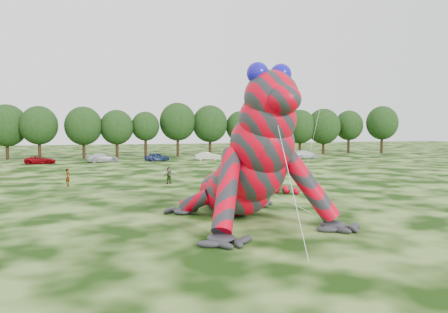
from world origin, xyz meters
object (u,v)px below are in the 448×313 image
at_px(car_3, 103,158).
at_px(tree_6, 39,133).
at_px(tree_5, 7,132).
at_px(tree_8, 117,134).
at_px(tree_7, 84,133).
at_px(spectator_5, 169,175).
at_px(inflatable_gecko, 233,144).
at_px(car_2, 40,160).
at_px(car_5, 208,156).
at_px(tree_15, 324,131).
at_px(tree_16, 349,132).
at_px(tree_11, 210,131).
at_px(tree_13, 275,130).
at_px(car_7, 305,154).
at_px(tree_17, 382,130).
at_px(tree_12, 241,133).
at_px(car_4, 157,157).
at_px(spectator_0, 68,177).
at_px(spectator_2, 257,163).
at_px(car_6, 257,155).
at_px(tree_14, 300,132).
at_px(tree_9, 146,135).
at_px(tree_10, 178,130).

bearing_deg(car_3, tree_6, 42.65).
height_order(tree_5, tree_8, tree_5).
xyz_separation_m(tree_7, spectator_5, (10.15, -38.32, -3.88)).
relative_size(inflatable_gecko, tree_7, 2.01).
xyz_separation_m(car_2, car_5, (27.05, 0.78, 0.08)).
relative_size(car_2, car_5, 1.06).
bearing_deg(tree_15, tree_16, 12.93).
relative_size(tree_11, spectator_5, 5.90).
height_order(tree_13, car_7, tree_13).
bearing_deg(tree_16, tree_17, -22.63).
height_order(tree_5, car_2, tree_5).
height_order(tree_12, car_4, tree_12).
relative_size(tree_12, car_5, 2.05).
height_order(car_4, spectator_0, spectator_0).
xyz_separation_m(tree_6, car_4, (19.69, -8.78, -4.03)).
xyz_separation_m(tree_12, spectator_0, (-29.87, -38.52, -3.62)).
xyz_separation_m(tree_11, spectator_5, (-13.72, -39.71, -4.18)).
height_order(tree_11, car_5, tree_11).
relative_size(tree_13, spectator_2, 5.80).
relative_size(tree_7, car_6, 2.07).
relative_size(tree_5, tree_14, 1.04).
bearing_deg(tree_15, tree_11, 179.02).
bearing_deg(inflatable_gecko, tree_16, 43.07).
bearing_deg(tree_9, tree_10, 11.02).
relative_size(tree_6, tree_8, 1.06).
bearing_deg(spectator_0, tree_8, -1.37).
relative_size(tree_5, car_2, 2.11).
relative_size(tree_11, tree_16, 1.07).
distance_m(car_5, spectator_0, 35.32).
distance_m(inflatable_gecko, tree_16, 72.24).
relative_size(inflatable_gecko, tree_12, 2.12).
xyz_separation_m(tree_13, tree_15, (11.34, 0.64, -0.25)).
distance_m(tree_16, car_3, 53.59).
distance_m(car_7, spectator_5, 40.81).
distance_m(tree_11, tree_13, 13.39).
xyz_separation_m(tree_6, tree_12, (37.57, 1.05, -0.26)).
height_order(tree_13, car_6, tree_13).
bearing_deg(spectator_0, tree_11, -24.12).
height_order(car_2, car_7, car_7).
bearing_deg(car_3, tree_5, 48.97).
xyz_separation_m(car_2, car_3, (9.39, 0.95, 0.09)).
height_order(tree_9, tree_13, tree_13).
bearing_deg(spectator_5, car_5, 36.12).
distance_m(tree_17, car_7, 25.15).
distance_m(tree_9, car_6, 21.40).
distance_m(tree_8, tree_10, 11.75).
height_order(tree_7, tree_9, tree_7).
relative_size(car_2, car_7, 0.91).
height_order(tree_11, tree_15, tree_11).
distance_m(tree_5, tree_12, 43.14).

